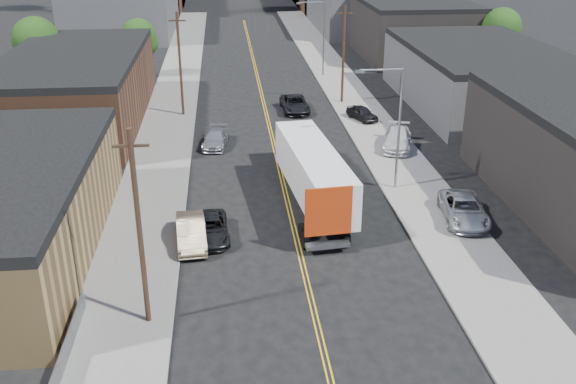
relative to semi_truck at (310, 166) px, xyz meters
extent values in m
plane|color=black|center=(-1.60, 36.03, -2.42)|extent=(260.00, 260.00, 0.00)
cube|color=gold|center=(-1.60, 21.03, -2.42)|extent=(0.32, 120.00, 0.01)
cube|color=slate|center=(-11.10, 21.03, -2.35)|extent=(5.00, 140.00, 0.15)
cube|color=slate|center=(7.90, 21.03, -2.35)|extent=(5.00, 140.00, 0.15)
cube|color=#543421|center=(-19.60, 20.03, 0.58)|extent=(12.00, 26.00, 6.00)
cube|color=black|center=(-19.60, 20.03, 3.88)|extent=(12.00, 26.00, 0.60)
cube|color=navy|center=(13.60, -3.97, 1.18)|extent=(0.30, 20.00, 0.80)
cube|color=#3C3C3F|center=(20.40, 22.03, 0.33)|extent=(14.00, 24.00, 5.50)
cube|color=black|center=(20.40, 22.03, 3.38)|extent=(14.00, 24.00, 0.60)
cube|color=black|center=(20.40, 48.03, 1.08)|extent=(14.00, 22.00, 7.00)
cube|color=black|center=(20.40, 48.03, 4.88)|extent=(14.00, 22.00, 0.60)
cube|color=#3C3C3F|center=(-21.60, 71.03, 1.58)|extent=(16.00, 30.00, 8.00)
cube|color=#3C3C3F|center=(18.40, 71.03, 1.58)|extent=(16.00, 30.00, 8.00)
cylinder|color=gray|center=(6.40, 1.03, 2.08)|extent=(0.18, 0.18, 9.00)
cylinder|color=gray|center=(4.90, 1.03, 6.38)|extent=(3.00, 0.12, 0.12)
cube|color=gray|center=(3.40, 1.03, 6.28)|extent=(0.60, 0.25, 0.18)
cylinder|color=gray|center=(6.40, 36.03, 2.08)|extent=(0.18, 0.18, 9.00)
cylinder|color=gray|center=(4.90, 36.03, 6.38)|extent=(3.00, 0.12, 0.12)
cube|color=gray|center=(3.40, 36.03, 6.28)|extent=(0.60, 0.25, 0.18)
cylinder|color=black|center=(-9.80, -13.97, 2.58)|extent=(0.26, 0.26, 10.00)
cube|color=black|center=(-9.80, -13.97, 6.78)|extent=(1.60, 0.12, 0.12)
cylinder|color=black|center=(-9.80, 21.03, 2.58)|extent=(0.26, 0.26, 10.00)
cube|color=black|center=(-9.80, 21.03, 6.78)|extent=(1.60, 0.12, 0.12)
cylinder|color=black|center=(6.60, 24.03, 2.58)|extent=(0.26, 0.26, 10.00)
cube|color=black|center=(6.60, 24.03, 6.78)|extent=(1.60, 0.12, 0.12)
cylinder|color=black|center=(-25.60, 31.03, -0.17)|extent=(0.36, 0.36, 4.50)
sphere|color=#17330E|center=(-25.60, 31.03, 3.43)|extent=(5.04, 5.04, 5.04)
sphere|color=#17330E|center=(-25.00, 31.33, 2.53)|extent=(3.96, 3.96, 3.96)
sphere|color=#17330E|center=(-26.10, 30.63, 2.80)|extent=(3.60, 3.60, 3.60)
cylinder|color=black|center=(-15.60, 38.03, -0.55)|extent=(0.36, 0.36, 3.75)
sphere|color=#17330E|center=(-15.60, 38.03, 2.45)|extent=(4.20, 4.20, 4.20)
sphere|color=#17330E|center=(-15.00, 38.33, 1.70)|extent=(3.30, 3.30, 3.30)
sphere|color=#17330E|center=(-16.10, 37.63, 1.93)|extent=(3.00, 3.00, 3.00)
cylinder|color=black|center=(28.40, 36.03, -0.30)|extent=(0.36, 0.36, 4.25)
sphere|color=#17330E|center=(28.40, 36.03, 3.10)|extent=(4.76, 4.76, 4.76)
sphere|color=#17330E|center=(29.00, 36.33, 2.25)|extent=(3.74, 3.74, 3.74)
sphere|color=#17330E|center=(27.90, 35.63, 2.51)|extent=(3.40, 3.40, 3.40)
cube|color=silver|center=(0.00, -1.64, 0.34)|extent=(3.98, 12.95, 2.97)
cube|color=#A72F0C|center=(0.00, -8.01, 0.34)|extent=(2.78, 0.39, 2.99)
cube|color=gray|center=(0.00, -8.01, -1.84)|extent=(2.67, 0.85, 0.25)
cube|color=black|center=(0.00, 6.22, -0.78)|extent=(2.97, 3.64, 3.29)
cylinder|color=black|center=(0.00, -6.61, -1.89)|extent=(2.85, 1.32, 1.06)
cylinder|color=black|center=(0.00, 6.22, -1.89)|extent=(2.74, 1.31, 1.06)
imported|color=#7C6951|center=(-8.00, -5.97, -1.62)|extent=(2.09, 4.99, 1.60)
imported|color=black|center=(-6.87, -5.31, -1.76)|extent=(2.51, 4.93, 1.33)
imported|color=#9EA1A3|center=(-6.60, 11.68, -1.74)|extent=(2.51, 4.90, 1.36)
imported|color=#B1B4B7|center=(9.40, -4.74, -1.50)|extent=(3.33, 5.91, 1.56)
imported|color=silver|center=(8.68, 9.29, -1.48)|extent=(3.72, 5.90, 1.59)
imported|color=black|center=(7.39, 17.50, -1.62)|extent=(2.92, 4.12, 1.30)
imported|color=black|center=(1.32, 21.40, -1.65)|extent=(2.76, 5.64, 1.54)
camera|label=1|loc=(-5.64, -40.79, 16.11)|focal=40.00mm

